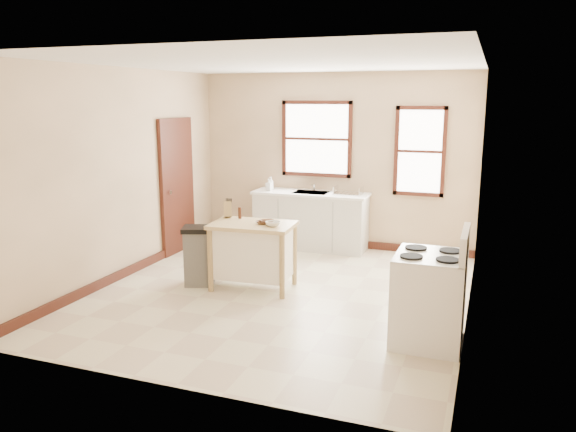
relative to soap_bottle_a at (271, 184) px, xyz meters
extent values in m
plane|color=#F0E6BE|center=(0.97, -2.16, -1.03)|extent=(5.00, 5.00, 0.00)
plane|color=white|center=(0.97, -2.16, 1.77)|extent=(5.00, 5.00, 0.00)
cube|color=beige|center=(0.97, 0.34, 0.37)|extent=(4.50, 0.04, 2.80)
cube|color=beige|center=(-1.28, -2.16, 0.37)|extent=(0.04, 5.00, 2.80)
cube|color=beige|center=(3.22, -2.16, 0.37)|extent=(0.04, 5.00, 2.80)
cube|color=#36170E|center=(-1.24, -0.86, 0.02)|extent=(0.06, 0.90, 2.10)
cube|color=#36170E|center=(0.97, 0.31, -0.97)|extent=(4.50, 0.04, 0.12)
cube|color=#36170E|center=(-1.25, -2.16, -0.97)|extent=(0.04, 5.00, 0.12)
cylinder|color=silver|center=(0.67, 0.22, 0.00)|extent=(0.03, 0.03, 0.22)
imported|color=#B2B2B2|center=(0.00, 0.00, 0.00)|extent=(0.11, 0.11, 0.22)
imported|color=#B2B2B2|center=(-0.01, -0.05, -0.01)|extent=(0.09, 0.09, 0.19)
cylinder|color=#3F1D11|center=(0.31, -1.88, -0.10)|extent=(0.06, 0.06, 0.15)
imported|color=brown|center=(0.71, -2.08, -0.16)|extent=(0.19, 0.19, 0.04)
imported|color=brown|center=(0.76, -2.03, -0.16)|extent=(0.25, 0.25, 0.04)
imported|color=white|center=(0.88, -2.15, -0.15)|extent=(0.22, 0.22, 0.06)
camera|label=1|loc=(3.37, -8.41, 1.37)|focal=35.00mm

